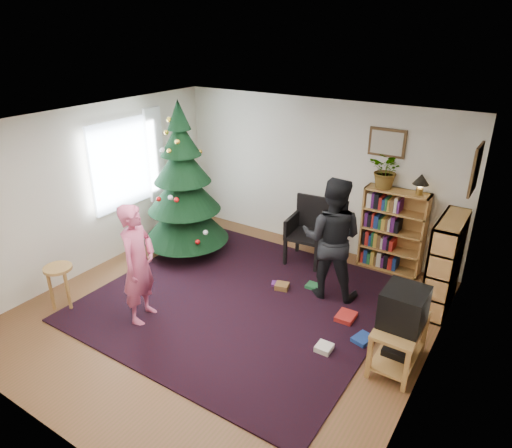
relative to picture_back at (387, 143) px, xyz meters
The scene contains 23 objects.
floor 3.35m from the picture_back, 114.92° to the right, with size 5.00×5.00×0.00m, color brown.
ceiling 2.78m from the picture_back, 114.92° to the right, with size 5.00×5.00×0.00m, color white.
wall_back 1.35m from the picture_back, behind, with size 5.00×0.02×2.50m, color silver.
wall_front 5.15m from the picture_back, 103.02° to the right, with size 5.00×0.02×2.50m, color silver.
wall_left 4.47m from the picture_back, 145.86° to the right, with size 0.02×5.00×2.50m, color silver.
wall_right 2.90m from the picture_back, 61.39° to the right, with size 0.02×5.00×2.50m, color silver.
rug 3.13m from the picture_back, 117.87° to the right, with size 3.80×3.60×0.02m, color black.
window_pane 4.10m from the picture_back, 152.62° to the right, with size 0.04×1.20×1.40m, color silver.
curtain 3.79m from the picture_back, 161.83° to the right, with size 0.06×0.35×1.60m, color white.
picture_back is the anchor object (origin of this frame).
picture_right 1.51m from the picture_back, 28.69° to the right, with size 0.03×0.50×0.60m.
christmas_tree 3.22m from the picture_back, 151.90° to the right, with size 1.40×1.40×2.54m.
bookshelf_back 1.32m from the picture_back, 25.11° to the right, with size 0.95×0.30×1.30m.
bookshelf_right 1.93m from the picture_back, 33.94° to the right, with size 0.30×0.95×1.30m.
tv_stand 2.99m from the picture_back, 64.74° to the right, with size 0.45×0.82×0.55m.
crt_tv 2.77m from the picture_back, 64.80° to the right, with size 0.45×0.49×0.43m.
armchair 1.74m from the picture_back, 148.73° to the right, with size 0.63×0.63×1.05m.
stool 4.96m from the picture_back, 130.66° to the right, with size 0.37×0.37×0.62m.
person_standing 3.93m from the picture_back, 121.88° to the right, with size 0.58×0.38×1.60m, color #D5557C.
person_by_chair 1.73m from the picture_back, 98.52° to the right, with size 0.85×0.66×1.75m, color black.
potted_plant 0.41m from the picture_back, 56.86° to the right, with size 0.50×0.43×0.55m, color gray.
table_lamp 0.75m from the picture_back, 12.93° to the right, with size 0.23×0.23×0.31m.
floor_clutter 2.58m from the picture_back, 90.86° to the right, with size 1.92×1.50×0.08m.
Camera 1 is at (3.12, -4.11, 3.56)m, focal length 32.00 mm.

